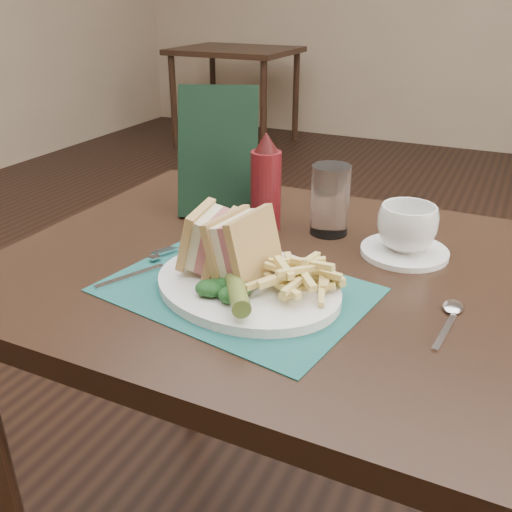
% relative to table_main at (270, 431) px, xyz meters
% --- Properties ---
extents(floor, '(7.00, 7.00, 0.00)m').
position_rel_table_main_xyz_m(floor, '(0.00, 0.50, -0.38)').
color(floor, black).
rests_on(floor, ground).
extents(wall_back, '(6.00, 0.00, 6.00)m').
position_rel_table_main_xyz_m(wall_back, '(0.00, 4.00, -0.38)').
color(wall_back, tan).
rests_on(wall_back, ground).
extents(table_main, '(0.90, 0.75, 0.75)m').
position_rel_table_main_xyz_m(table_main, '(0.00, 0.00, 0.00)').
color(table_main, black).
rests_on(table_main, ground).
extents(table_bg_left, '(0.90, 0.75, 0.75)m').
position_rel_table_main_xyz_m(table_bg_left, '(-1.81, 3.35, 0.00)').
color(table_bg_left, black).
rests_on(table_bg_left, ground).
extents(placemat, '(0.43, 0.33, 0.00)m').
position_rel_table_main_xyz_m(placemat, '(-0.01, -0.12, 0.38)').
color(placemat, '#1A5450').
rests_on(placemat, table_main).
extents(plate, '(0.35, 0.31, 0.01)m').
position_rel_table_main_xyz_m(plate, '(0.01, -0.12, 0.38)').
color(plate, white).
rests_on(plate, placemat).
extents(sandwich_half_a, '(0.09, 0.11, 0.10)m').
position_rel_table_main_xyz_m(sandwich_half_a, '(-0.09, -0.10, 0.44)').
color(sandwich_half_a, tan).
rests_on(sandwich_half_a, plate).
extents(sandwich_half_b, '(0.09, 0.12, 0.11)m').
position_rel_table_main_xyz_m(sandwich_half_b, '(-0.02, -0.11, 0.45)').
color(sandwich_half_b, tan).
rests_on(sandwich_half_b, plate).
extents(kale_garnish, '(0.11, 0.08, 0.03)m').
position_rel_table_main_xyz_m(kale_garnish, '(0.01, -0.17, 0.41)').
color(kale_garnish, '#163C19').
rests_on(kale_garnish, plate).
extents(pickle_spear, '(0.09, 0.11, 0.03)m').
position_rel_table_main_xyz_m(pickle_spear, '(0.03, -0.18, 0.41)').
color(pickle_spear, '#4D6024').
rests_on(pickle_spear, plate).
extents(fries_pile, '(0.18, 0.20, 0.05)m').
position_rel_table_main_xyz_m(fries_pile, '(0.09, -0.10, 0.42)').
color(fries_pile, '#EBD275').
rests_on(fries_pile, plate).
extents(fork, '(0.10, 0.17, 0.01)m').
position_rel_table_main_xyz_m(fork, '(-0.18, -0.13, 0.38)').
color(fork, silver).
rests_on(fork, placemat).
extents(spoon, '(0.05, 0.15, 0.01)m').
position_rel_table_main_xyz_m(spoon, '(0.30, -0.08, 0.38)').
color(spoon, silver).
rests_on(spoon, table_main).
extents(saucer, '(0.19, 0.19, 0.01)m').
position_rel_table_main_xyz_m(saucer, '(0.20, 0.12, 0.38)').
color(saucer, white).
rests_on(saucer, table_main).
extents(coffee_cup, '(0.14, 0.14, 0.08)m').
position_rel_table_main_xyz_m(coffee_cup, '(0.20, 0.12, 0.42)').
color(coffee_cup, white).
rests_on(coffee_cup, saucer).
extents(drinking_glass, '(0.08, 0.08, 0.13)m').
position_rel_table_main_xyz_m(drinking_glass, '(0.05, 0.16, 0.44)').
color(drinking_glass, white).
rests_on(drinking_glass, table_main).
extents(ketchup_bottle, '(0.07, 0.07, 0.19)m').
position_rel_table_main_xyz_m(ketchup_bottle, '(-0.07, 0.12, 0.47)').
color(ketchup_bottle, '#580F14').
rests_on(ketchup_bottle, table_main).
extents(check_presenter, '(0.18, 0.15, 0.25)m').
position_rel_table_main_xyz_m(check_presenter, '(-0.19, 0.16, 0.50)').
color(check_presenter, black).
rests_on(check_presenter, table_main).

